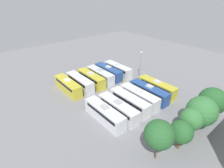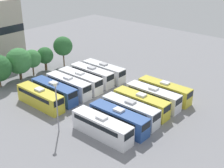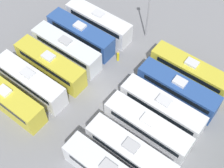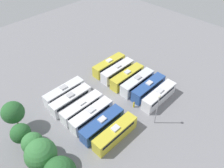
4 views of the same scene
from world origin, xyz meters
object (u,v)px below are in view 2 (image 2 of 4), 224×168
(bus_8, at_px, (68,85))
(bus_2, at_px, (130,110))
(light_pole, at_px, (56,100))
(bus_0, at_px, (102,127))
(bus_1, at_px, (119,119))
(tree_1, at_px, (19,61))
(tree_2, at_px, (32,59))
(bus_6, at_px, (40,97))
(bus_7, at_px, (54,91))
(worker_person, at_px, (89,113))
(tree_4, at_px, (63,46))
(tree_3, at_px, (45,56))
(bus_11, at_px, (104,71))
(bus_9, at_px, (80,80))
(bus_5, at_px, (164,91))
(bus_10, at_px, (92,75))
(bus_3, at_px, (141,103))
(bus_4, at_px, (153,96))

(bus_8, bearing_deg, bus_2, -90.50)
(light_pole, bearing_deg, bus_2, -31.80)
(bus_0, bearing_deg, bus_1, -7.66)
(tree_1, bearing_deg, tree_2, -3.83)
(bus_6, height_order, bus_7, same)
(worker_person, xyz_separation_m, tree_4, (13.55, 21.79, 4.17))
(tree_3, bearing_deg, bus_11, -69.37)
(bus_9, xyz_separation_m, light_pole, (-13.50, -9.15, 3.86))
(bus_6, bearing_deg, tree_3, 48.70)
(bus_5, relative_size, bus_7, 1.00)
(bus_10, distance_m, tree_4, 12.69)
(bus_3, xyz_separation_m, bus_8, (-3.19, 15.26, 0.00))
(bus_2, relative_size, bus_9, 1.00)
(bus_8, bearing_deg, bus_4, -66.32)
(bus_6, bearing_deg, bus_8, 1.45)
(bus_1, relative_size, tree_2, 1.77)
(bus_2, bearing_deg, bus_6, 114.09)
(light_pole, height_order, tree_4, light_pole)
(bus_2, xyz_separation_m, tree_2, (1.25, 28.44, 2.16))
(bus_4, bearing_deg, bus_1, -178.08)
(bus_3, xyz_separation_m, tree_4, (6.33, 27.50, 3.24))
(tree_3, bearing_deg, tree_2, -174.06)
(bus_10, xyz_separation_m, tree_3, (-1.88, 13.14, 1.80))
(light_pole, height_order, tree_1, light_pole)
(bus_1, xyz_separation_m, bus_5, (13.68, 0.10, 0.00))
(bus_11, bearing_deg, bus_7, 178.65)
(bus_2, distance_m, tree_4, 29.49)
(bus_1, distance_m, worker_person, 6.27)
(bus_2, bearing_deg, bus_1, -174.99)
(bus_6, height_order, bus_9, same)
(bus_5, height_order, bus_11, same)
(bus_6, xyz_separation_m, tree_2, (8.07, 13.18, 2.16))
(bus_8, relative_size, light_pole, 1.26)
(bus_1, bearing_deg, tree_3, 73.85)
(bus_1, height_order, bus_8, same)
(bus_5, xyz_separation_m, tree_3, (-5.24, 29.04, 1.80))
(bus_3, distance_m, bus_9, 15.29)
(bus_7, bearing_deg, bus_6, -175.15)
(bus_11, bearing_deg, light_pole, -156.37)
(bus_2, height_order, bus_10, same)
(bus_9, bearing_deg, bus_6, -178.88)
(bus_7, height_order, bus_8, same)
(bus_1, distance_m, bus_9, 17.10)
(bus_5, xyz_separation_m, bus_8, (-10.21, 15.63, 0.00))
(tree_1, bearing_deg, bus_4, -72.84)
(bus_7, distance_m, tree_1, 13.40)
(bus_7, relative_size, bus_10, 1.00)
(bus_3, height_order, tree_1, tree_1)
(bus_4, bearing_deg, worker_person, 151.59)
(bus_6, xyz_separation_m, tree_1, (4.87, 13.39, 2.46))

